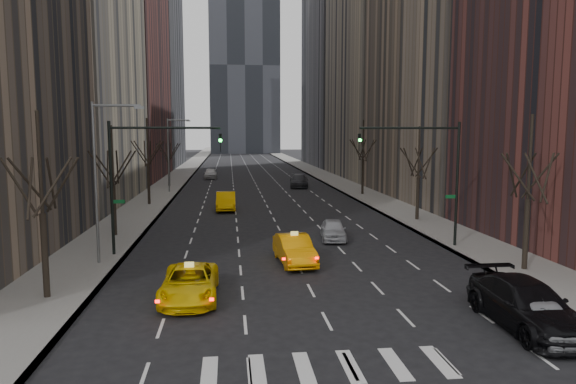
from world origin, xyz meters
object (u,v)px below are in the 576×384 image
object	(u,v)px
parked_suv_black	(526,305)
parked_sedan_silver	(540,317)
taxi_suv	(190,283)
taxi_sedan	(294,249)
silver_sedan_ahead	(333,230)

from	to	relation	value
parked_suv_black	parked_sedan_silver	xyz separation A→B (m)	(0.00, -0.89, -0.15)
parked_suv_black	taxi_suv	bearing A→B (deg)	159.85
taxi_sedan	parked_sedan_silver	world-z (taller)	taxi_sedan
taxi_suv	taxi_sedan	xyz separation A→B (m)	(5.49, 5.78, 0.07)
silver_sedan_ahead	taxi_suv	bearing A→B (deg)	-119.32
taxi_sedan	taxi_suv	bearing A→B (deg)	-138.54
silver_sedan_ahead	parked_sedan_silver	xyz separation A→B (m)	(4.10, -17.71, 0.04)
silver_sedan_ahead	parked_sedan_silver	world-z (taller)	parked_sedan_silver
taxi_suv	taxi_sedan	world-z (taller)	taxi_sedan
silver_sedan_ahead	parked_suv_black	bearing A→B (deg)	-68.58
parked_sedan_silver	silver_sedan_ahead	bearing A→B (deg)	105.38
taxi_suv	parked_suv_black	world-z (taller)	parked_suv_black
taxi_sedan	parked_suv_black	bearing A→B (deg)	-59.33
taxi_suv	parked_sedan_silver	bearing A→B (deg)	-23.26
parked_suv_black	parked_sedan_silver	distance (m)	0.90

